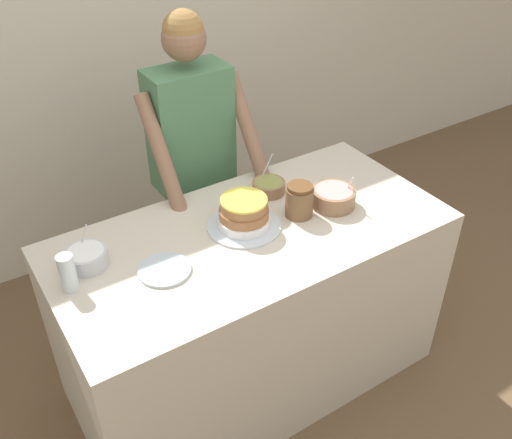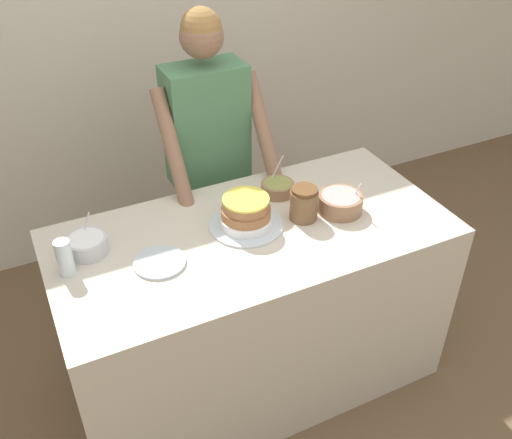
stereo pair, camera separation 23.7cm
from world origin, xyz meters
The scene contains 11 objects.
ground_plane centered at (0.00, 0.00, 0.00)m, with size 14.00×14.00×0.00m, color brown.
wall_back centered at (0.00, 1.88, 1.30)m, with size 10.00×0.05×2.60m.
counter centered at (0.00, 0.42, 0.46)m, with size 1.73×0.84×0.92m.
person_baker centered at (0.05, 1.05, 1.03)m, with size 0.54×0.47×1.70m.
cake centered at (-0.01, 0.46, 0.98)m, with size 0.33×0.33×0.14m.
frosting_bowl_olive centered at (0.23, 0.64, 0.95)m, with size 0.16×0.16×0.17m.
frosting_bowl_white centered at (-0.67, 0.58, 0.96)m, with size 0.17×0.17×0.15m.
frosting_bowl_pink centered at (0.42, 0.38, 0.97)m, with size 0.20×0.20×0.16m.
drinking_glass centered at (-0.77, 0.48, 1.00)m, with size 0.06×0.06×0.15m.
ceramic_plate centered at (-0.43, 0.38, 0.93)m, with size 0.21×0.21×0.01m.
stoneware_jar centered at (0.24, 0.41, 1.00)m, with size 0.12×0.12×0.15m.
Camera 2 is at (-0.85, -1.36, 2.38)m, focal length 40.00 mm.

